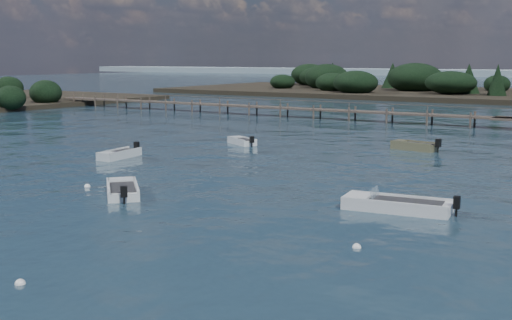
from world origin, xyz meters
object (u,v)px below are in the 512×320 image
Objects in this scene: tender_far_white at (414,148)px; dinghy_mid_grey at (122,192)px; tender_far_grey at (242,142)px; jetty at (284,108)px; dinghy_mid_white_a at (396,207)px; dinghy_extra_a at (120,156)px.

tender_far_white is 0.98× the size of dinghy_mid_grey.
dinghy_mid_grey is (5.39, -18.80, 0.00)m from tender_far_grey.
jetty reaches higher than dinghy_mid_grey.
tender_far_white reaches higher than dinghy_mid_white_a.
dinghy_mid_grey is (8.53, -8.53, -0.01)m from dinghy_extra_a.
jetty reaches higher than tender_far_grey.
dinghy_mid_white_a is 46.35m from jetty.
dinghy_mid_grey is 13.34m from dinghy_mid_white_a.
jetty reaches higher than dinghy_extra_a.
dinghy_extra_a is at bearing -137.30° from tender_far_white.
jetty is (-21.78, 18.48, 0.81)m from tender_far_white.
tender_far_white is 0.06× the size of jetty.
dinghy_mid_grey is 43.98m from jetty.
dinghy_mid_white_a is (18.09, -14.74, 0.01)m from tender_far_grey.
tender_far_white reaches higher than dinghy_extra_a.
dinghy_mid_grey is 0.06× the size of jetty.
tender_far_white is (15.65, 14.44, 0.02)m from dinghy_extra_a.
dinghy_extra_a is 12.07m from dinghy_mid_grey.
dinghy_extra_a is 1.25× the size of tender_far_grey.
tender_far_grey is 0.82× the size of dinghy_mid_grey.
tender_far_white is 28.58m from jetty.
dinghy_mid_white_a is at bearing -39.18° from tender_far_grey.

